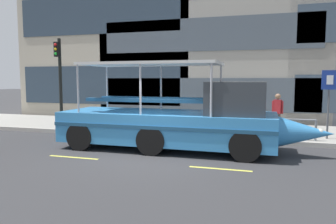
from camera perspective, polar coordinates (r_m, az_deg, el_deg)
ground_plane at (r=11.11m, az=-2.72°, el=-7.59°), size 120.00×120.00×0.00m
sidewalk at (r=16.38m, az=3.85°, el=-2.94°), size 32.00×4.80×0.18m
curb_edge at (r=14.00m, az=1.55°, el=-4.42°), size 32.00×0.18×0.18m
lane_centreline at (r=10.23m, az=-4.56°, el=-8.76°), size 25.80×0.12×0.01m
curb_guardrail at (r=14.22m, az=1.98°, el=-1.61°), size 10.98×0.09×0.84m
traffic_light_pole at (r=17.27m, az=-18.32°, el=6.32°), size 0.24×0.46×4.38m
parking_sign at (r=14.47m, az=26.18°, el=3.06°), size 0.60×0.12×2.73m
duck_tour_boat at (r=11.87m, az=2.37°, el=-1.54°), size 9.65×2.61×3.16m
pedestrian_near_bow at (r=15.27m, az=18.47°, el=0.45°), size 0.47×0.30×1.74m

